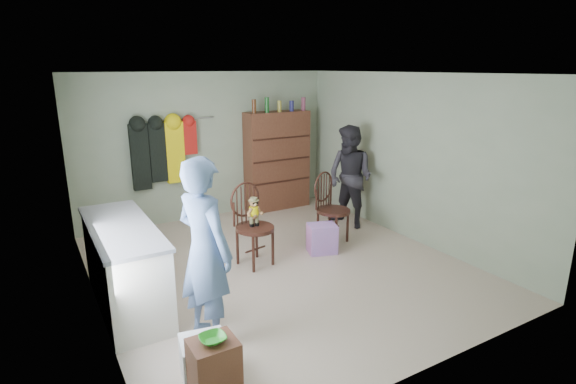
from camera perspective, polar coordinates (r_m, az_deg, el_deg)
ground_plane at (r=6.09m, az=-1.09°, el=-9.41°), size 5.00×5.00×0.00m
room_walls at (r=6.07m, az=-3.64°, el=6.13°), size 5.00×5.00×5.00m
counter at (r=5.31m, az=-20.02°, el=-8.76°), size 0.64×1.86×0.94m
stool at (r=3.86m, az=-9.35°, el=-21.46°), size 0.37×0.31×0.52m
bowl at (r=3.70m, az=-9.55°, el=-17.92°), size 0.21×0.21×0.05m
plastic_tub at (r=4.14m, az=-10.63°, el=-20.07°), size 0.44×0.42×0.36m
chair_front at (r=5.97m, az=-4.59°, el=-3.49°), size 0.59×0.59×1.12m
chair_far at (r=6.75m, az=5.35°, el=-1.67°), size 0.62×0.62×1.08m
striped_bag at (r=6.47m, az=4.34°, el=-5.90°), size 0.47×0.41×0.42m
person_left at (r=4.31m, az=-10.50°, el=-7.43°), size 0.63×0.77×1.82m
person_right at (r=7.39m, az=7.88°, el=1.89°), size 0.81×0.94×1.68m
dresser at (r=8.30m, az=-1.39°, el=4.04°), size 1.20×0.39×2.07m
coat_rack at (r=7.55m, az=-15.69°, el=4.93°), size 1.42×0.12×1.09m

